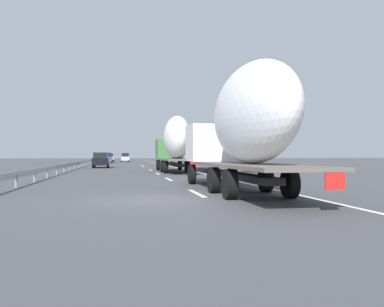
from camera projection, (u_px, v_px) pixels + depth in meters
ground_plane at (129, 166)px, 53.11m from camera, size 260.00×260.00×0.00m
lane_stripe_0 at (197, 193)px, 16.02m from camera, size 3.20×0.20×0.01m
lane_stripe_1 at (169, 179)px, 25.29m from camera, size 3.20×0.20×0.01m
lane_stripe_2 at (158, 174)px, 32.72m from camera, size 3.20×0.20×0.01m
lane_stripe_3 at (151, 170)px, 40.13m from camera, size 3.20×0.20×0.01m
lane_stripe_4 at (143, 166)px, 53.76m from camera, size 3.20×0.20×0.01m
lane_stripe_5 at (142, 166)px, 57.31m from camera, size 3.20×0.20×0.01m
edge_line_right at (167, 165)px, 59.00m from camera, size 110.00×0.20×0.01m
truck_lead at (175, 142)px, 35.73m from camera, size 12.45×2.55×4.88m
truck_trailing at (243, 125)px, 16.00m from camera, size 13.76×2.55×4.91m
car_black_suv at (101, 160)px, 47.68m from camera, size 4.52×1.85×1.81m
car_yellow_coupe at (110, 157)px, 98.32m from camera, size 4.43×1.75×1.84m
car_blue_sedan at (108, 158)px, 76.85m from camera, size 4.18×1.88×1.92m
car_silver_hatch at (125, 157)px, 88.01m from camera, size 4.26×1.78×1.92m
road_sign at (176, 149)px, 57.57m from camera, size 0.10×0.90×3.49m
tree_0 at (229, 140)px, 49.84m from camera, size 3.12×3.12×5.27m
tree_1 at (258, 123)px, 34.94m from camera, size 3.45×3.45×7.17m
tree_2 at (177, 144)px, 101.27m from camera, size 2.52×2.52×7.15m
tree_3 at (213, 137)px, 63.10m from camera, size 3.16×3.16×6.85m
tree_4 at (180, 142)px, 82.10m from camera, size 3.95×3.95×6.64m
tree_5 at (172, 144)px, 85.18m from camera, size 3.96×3.96×6.22m
guardrail_median at (85, 162)px, 55.01m from camera, size 94.00×0.10×0.76m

